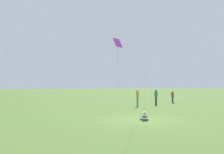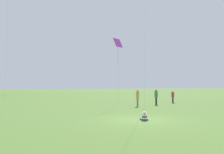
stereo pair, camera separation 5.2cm
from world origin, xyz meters
name	(u,v)px [view 1 (the left image)]	position (x,y,z in m)	size (l,w,h in m)	color
ground_plane	(140,120)	(0.00, 0.00, 0.00)	(300.00, 300.00, 0.00)	#567A33
seated_toddler	(145,117)	(0.16, -0.29, 0.23)	(0.44, 0.52, 0.56)	#383D56
person_standing_0	(137,96)	(4.14, 8.41, 1.06)	(0.43, 0.43, 1.77)	slate
person_standing_1	(156,96)	(7.06, 9.39, 1.06)	(0.52, 0.52, 1.78)	black
person_standing_2	(173,96)	(10.69, 11.18, 0.91)	(0.38, 0.38, 1.55)	#282D42
kite_0	(118,44)	(2.36, 9.62, 6.82)	(1.25, 1.00, 7.50)	#B738C6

